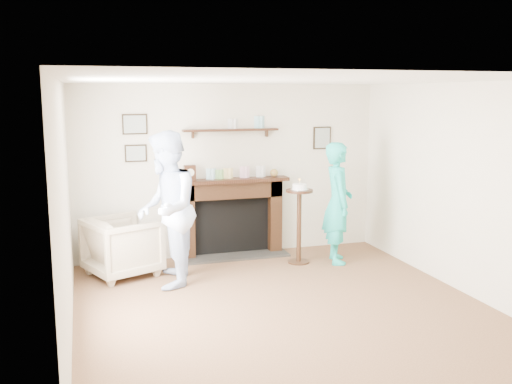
% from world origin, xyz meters
% --- Properties ---
extents(ground, '(5.00, 5.00, 0.00)m').
position_xyz_m(ground, '(0.00, 0.00, 0.00)').
color(ground, brown).
rests_on(ground, ground).
extents(room_shell, '(4.54, 5.02, 2.52)m').
position_xyz_m(room_shell, '(-0.00, 0.69, 1.62)').
color(room_shell, beige).
rests_on(room_shell, ground).
extents(armchair, '(1.11, 1.10, 0.78)m').
position_xyz_m(armchair, '(-1.61, 1.90, 0.00)').
color(armchair, '#C5B392').
rests_on(armchair, ground).
extents(man, '(0.90, 1.06, 1.93)m').
position_xyz_m(man, '(-1.11, 1.33, 0.00)').
color(man, '#AAB6D4').
rests_on(man, ground).
extents(woman, '(0.55, 0.70, 1.71)m').
position_xyz_m(woman, '(1.33, 1.63, 0.00)').
color(woman, '#1FB096').
rests_on(woman, ground).
extents(pedestal_table, '(0.38, 0.38, 1.20)m').
position_xyz_m(pedestal_table, '(0.80, 1.75, 0.74)').
color(pedestal_table, black).
rests_on(pedestal_table, ground).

